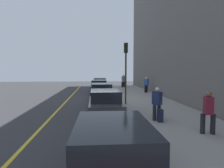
{
  "coord_description": "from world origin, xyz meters",
  "views": [
    {
      "loc": [
        -16.73,
        0.69,
        2.65
      ],
      "look_at": [
        1.22,
        -0.8,
        1.33
      ],
      "focal_mm": 31.27,
      "sensor_mm": 36.0,
      "label": 1
    }
  ],
  "objects": [
    {
      "name": "pedestrian_grey_coat",
      "position": [
        10.65,
        -3.19,
        1.05
      ],
      "size": [
        0.48,
        0.55,
        1.68
      ],
      "color": "black",
      "rests_on": "sidewalk"
    },
    {
      "name": "parked_car_navy",
      "position": [
        5.06,
        0.36,
        0.76
      ],
      "size": [
        4.36,
        1.92,
        1.51
      ],
      "color": "black",
      "rests_on": "ground"
    },
    {
      "name": "pedestrian_black_coat",
      "position": [
        12.08,
        -3.43,
        1.11
      ],
      "size": [
        0.54,
        0.57,
        1.79
      ],
      "color": "black",
      "rests_on": "sidewalk"
    },
    {
      "name": "ground_plane",
      "position": [
        0.0,
        0.0,
        0.0
      ],
      "size": [
        56.0,
        56.0,
        0.0
      ],
      "primitive_type": "plane",
      "color": "#333335"
    },
    {
      "name": "parked_car_black",
      "position": [
        -0.48,
        0.23,
        0.76
      ],
      "size": [
        4.19,
        1.93,
        1.51
      ],
      "color": "black",
      "rests_on": "ground"
    },
    {
      "name": "pedestrian_navy_coat",
      "position": [
        -7.37,
        -2.33,
        1.02
      ],
      "size": [
        0.52,
        0.48,
        1.64
      ],
      "color": "black",
      "rests_on": "sidewalk"
    },
    {
      "name": "pedestrian_blue_coat",
      "position": [
        4.34,
        -4.84,
        1.06
      ],
      "size": [
        0.53,
        0.54,
        1.71
      ],
      "color": "black",
      "rests_on": "sidewalk"
    },
    {
      "name": "parked_car_red",
      "position": [
        -12.48,
        0.33,
        0.76
      ],
      "size": [
        4.69,
        1.94,
        1.51
      ],
      "color": "black",
      "rests_on": "ground"
    },
    {
      "name": "pedestrian_burgundy_coat",
      "position": [
        -9.61,
        -3.65,
        1.04
      ],
      "size": [
        0.51,
        0.54,
        1.68
      ],
      "color": "black",
      "rests_on": "sidewalk"
    },
    {
      "name": "lane_stripe_centre",
      "position": [
        0.0,
        3.2,
        0.0
      ],
      "size": [
        28.0,
        0.14,
        0.01
      ],
      "primitive_type": "cube",
      "color": "gold",
      "rests_on": "ground"
    },
    {
      "name": "traffic_light_pole",
      "position": [
        -2.79,
        -1.46,
        3.13
      ],
      "size": [
        0.35,
        0.26,
        4.41
      ],
      "color": "#2D2D19",
      "rests_on": "sidewalk"
    },
    {
      "name": "parked_car_white",
      "position": [
        10.5,
        0.18,
        0.76
      ],
      "size": [
        4.79,
        1.95,
        1.51
      ],
      "color": "black",
      "rests_on": "ground"
    },
    {
      "name": "parked_car_charcoal",
      "position": [
        -5.81,
        0.18,
        0.76
      ],
      "size": [
        4.14,
        1.93,
        1.51
      ],
      "color": "black",
      "rests_on": "ground"
    },
    {
      "name": "rolling_suitcase",
      "position": [
        -7.73,
        -2.38,
        0.46
      ],
      "size": [
        0.34,
        0.22,
        0.97
      ],
      "color": "#191E38",
      "rests_on": "sidewalk"
    },
    {
      "name": "snow_bank_curb",
      "position": [
        -2.08,
        -0.7,
        0.11
      ],
      "size": [
        4.51,
        0.56,
        0.22
      ],
      "primitive_type": "cube",
      "color": "white",
      "rests_on": "ground"
    },
    {
      "name": "sidewalk",
      "position": [
        0.0,
        -3.3,
        0.07
      ],
      "size": [
        28.0,
        4.6,
        0.15
      ],
      "primitive_type": "cube",
      "color": "gray",
      "rests_on": "ground"
    },
    {
      "name": "building_facade",
      "position": [
        0.0,
        -6.05,
        7.5
      ],
      "size": [
        32.0,
        0.8,
        15.0
      ],
      "primitive_type": "cube",
      "color": "#66605B",
      "rests_on": "ground"
    }
  ]
}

